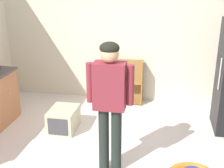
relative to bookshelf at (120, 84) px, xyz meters
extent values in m
plane|color=silver|center=(0.22, -2.14, -0.37)|extent=(12.00, 12.00, 0.00)
cube|color=beige|center=(0.22, 0.19, 0.98)|extent=(5.20, 0.06, 2.70)
sphere|color=silver|center=(-1.66, -1.27, 0.19)|extent=(0.04, 0.04, 0.04)
cylinder|color=silver|center=(1.68, -0.96, 0.61)|extent=(0.02, 0.02, 0.50)
cube|color=#333333|center=(1.69, -0.79, 0.91)|extent=(0.01, 0.67, 0.01)
cube|color=olive|center=(-0.34, -0.03, 0.06)|extent=(0.02, 0.28, 0.85)
cube|color=olive|center=(0.44, -0.03, 0.06)|extent=(0.02, 0.28, 0.85)
cube|color=olive|center=(0.05, 0.10, 0.06)|extent=(0.80, 0.02, 0.85)
cube|color=olive|center=(0.05, -0.03, -0.34)|extent=(0.76, 0.24, 0.02)
cube|color=olive|center=(0.05, -0.03, 0.07)|extent=(0.76, 0.24, 0.02)
cube|color=orange|center=(-0.30, -0.06, -0.21)|extent=(0.02, 0.17, 0.25)
cube|color=#2257A2|center=(-0.30, -0.06, 0.19)|extent=(0.03, 0.17, 0.22)
cube|color=orange|center=(-0.25, -0.06, -0.22)|extent=(0.02, 0.17, 0.22)
cube|color=orange|center=(-0.23, -0.06, 0.17)|extent=(0.02, 0.17, 0.19)
cube|color=beige|center=(-0.20, -0.06, -0.22)|extent=(0.03, 0.17, 0.22)
cube|color=#8B4091|center=(-0.19, -0.06, 0.16)|extent=(0.02, 0.17, 0.18)
cube|color=purple|center=(-0.14, -0.06, -0.24)|extent=(0.03, 0.17, 0.18)
cube|color=#893693|center=(-0.16, -0.06, 0.19)|extent=(0.02, 0.17, 0.22)
cube|color=gold|center=(-0.11, -0.06, -0.22)|extent=(0.03, 0.17, 0.23)
cube|color=red|center=(-0.06, -0.06, 0.19)|extent=(0.03, 0.17, 0.23)
cube|color=purple|center=(-0.03, -0.06, -0.21)|extent=(0.03, 0.17, 0.23)
cube|color=orange|center=(0.02, -0.06, 0.16)|extent=(0.03, 0.17, 0.18)
cube|color=purple|center=(0.04, -0.06, -0.25)|extent=(0.02, 0.17, 0.16)
cube|color=orange|center=(0.06, -0.06, 0.20)|extent=(0.03, 0.17, 0.24)
cylinder|color=#212B26|center=(0.15, -2.24, 0.06)|extent=(0.13, 0.13, 0.86)
cylinder|color=#212B26|center=(0.31, -2.24, 0.06)|extent=(0.13, 0.13, 0.86)
cube|color=maroon|center=(0.23, -2.24, 0.78)|extent=(0.38, 0.22, 0.57)
cylinder|color=maroon|center=(-0.01, -2.24, 0.81)|extent=(0.09, 0.09, 0.49)
cylinder|color=maroon|center=(0.47, -2.24, 0.81)|extent=(0.09, 0.09, 0.49)
sphere|color=#E0B185|center=(0.23, -2.24, 1.18)|extent=(0.22, 0.22, 0.22)
ellipsoid|color=black|center=(0.23, -2.24, 1.24)|extent=(0.23, 0.23, 0.14)
cube|color=beige|center=(-0.72, -1.32, -0.19)|extent=(0.42, 0.54, 0.36)
cube|color=#424247|center=(-0.72, -1.60, -0.19)|extent=(0.32, 0.01, 0.27)
camera|label=1|loc=(0.83, -5.41, 1.97)|focal=47.02mm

